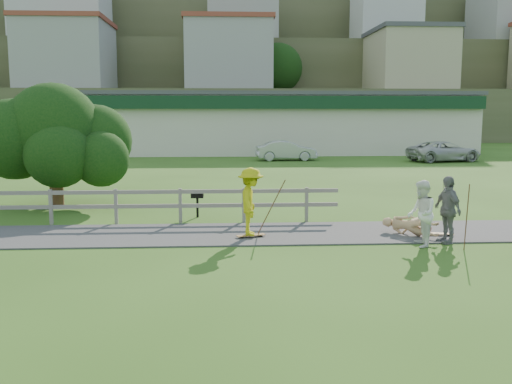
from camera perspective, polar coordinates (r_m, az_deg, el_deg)
ground at (r=14.91m, az=-0.74°, el=-5.48°), size 260.00×260.00×0.00m
path at (r=16.37m, az=-0.98°, el=-4.19°), size 34.00×3.00×0.04m
fence at (r=18.42m, az=-15.73°, el=-0.89°), size 15.05×0.10×1.10m
strip_mall at (r=49.65m, az=2.03°, el=6.98°), size 32.50×10.75×5.10m
hillside at (r=106.35m, az=-3.09°, el=13.92°), size 220.00×67.00×47.50m
skater_rider at (r=15.67m, az=-0.52°, el=-1.32°), size 0.78×1.26×1.87m
skater_fallen at (r=16.62m, az=15.14°, el=-3.28°), size 1.52×1.39×0.61m
spectator_a at (r=15.36m, az=16.20°, el=-2.10°), size 0.79×0.94×1.74m
spectator_b at (r=15.98m, az=18.59°, el=-1.68°), size 0.66×1.13×1.81m
car_silver at (r=41.13m, az=3.02°, el=4.16°), size 4.39×1.72×1.42m
car_white at (r=42.33m, az=18.30°, el=3.88°), size 5.51×3.38×1.43m
tree at (r=22.26m, az=-19.46°, el=3.44°), size 5.57×5.57×3.76m
bbq at (r=19.02m, az=-5.88°, el=-1.23°), size 0.42×0.33×0.87m
longboard_rider at (r=15.84m, az=-0.52°, el=-4.51°), size 0.83×0.43×0.09m
longboard_fallen at (r=16.85m, az=17.80°, el=-4.13°), size 0.83×0.37×0.09m
helmet at (r=17.17m, az=16.65°, el=-3.51°), size 0.30×0.30×0.30m
pole_rider at (r=16.11m, az=1.54°, el=-1.24°), size 0.03×0.03×1.78m
pole_spec_left at (r=15.31m, az=20.33°, el=-2.40°), size 0.03×0.03×1.69m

